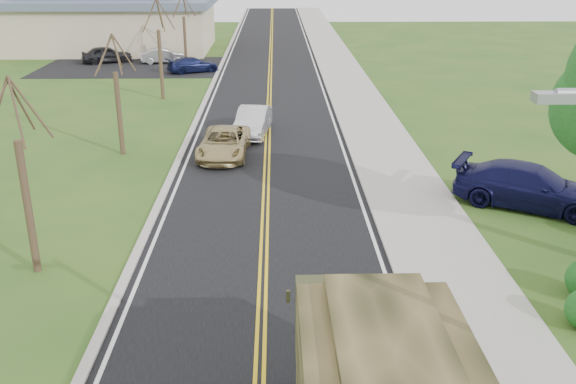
{
  "coord_description": "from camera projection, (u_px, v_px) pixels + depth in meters",
  "views": [
    {
      "loc": [
        0.42,
        -7.84,
        9.4
      ],
      "look_at": [
        0.81,
        11.97,
        1.8
      ],
      "focal_mm": 40.0,
      "sensor_mm": 36.0,
      "label": 1
    }
  ],
  "objects": [
    {
      "name": "commercial_building",
      "position": [
        105.0,
        21.0,
        61.67
      ],
      "size": [
        25.5,
        21.5,
        5.65
      ],
      "color": "tan",
      "rests_on": "ground"
    },
    {
      "name": "road",
      "position": [
        270.0,
        81.0,
        48.02
      ],
      "size": [
        8.0,
        120.0,
        0.01
      ],
      "primitive_type": "cube",
      "color": "black",
      "rests_on": "ground"
    },
    {
      "name": "suv_champagne",
      "position": [
        224.0,
        143.0,
        30.49
      ],
      "size": [
        2.5,
        4.92,
        1.33
      ],
      "primitive_type": "imported",
      "rotation": [
        0.0,
        0.0,
        -0.06
      ],
      "color": "tan",
      "rests_on": "ground"
    },
    {
      "name": "bare_tree_a",
      "position": [
        25.0,
        192.0,
        18.95
      ],
      "size": [
        1.93,
        2.26,
        6.08
      ],
      "color": "#38281C",
      "rests_on": "ground"
    },
    {
      "name": "lot_car_navy",
      "position": [
        193.0,
        65.0,
        51.02
      ],
      "size": [
        4.41,
        3.22,
        1.19
      ],
      "primitive_type": "imported",
      "rotation": [
        0.0,
        0.0,
        2.0
      ],
      "color": "#10153A",
      "rests_on": "ground"
    },
    {
      "name": "pickup_navy",
      "position": [
        530.0,
        187.0,
        24.48
      ],
      "size": [
        6.1,
        4.81,
        1.65
      ],
      "primitive_type": "imported",
      "rotation": [
        0.0,
        0.0,
        1.06
      ],
      "color": "#0E0E34",
      "rests_on": "ground"
    },
    {
      "name": "curb_left",
      "position": [
        214.0,
        80.0,
        47.93
      ],
      "size": [
        0.3,
        120.0,
        0.1
      ],
      "primitive_type": "cube",
      "color": "#9E998E",
      "rests_on": "ground"
    },
    {
      "name": "bare_tree_c",
      "position": [
        160.0,
        56.0,
        41.3
      ],
      "size": [
        2.04,
        2.39,
        6.42
      ],
      "color": "#38281C",
      "rests_on": "ground"
    },
    {
      "name": "curb_right",
      "position": [
        325.0,
        80.0,
        48.07
      ],
      "size": [
        0.3,
        120.0,
        0.12
      ],
      "primitive_type": "cube",
      "color": "#9E998E",
      "rests_on": "ground"
    },
    {
      "name": "bare_tree_b",
      "position": [
        118.0,
        104.0,
        30.2
      ],
      "size": [
        1.83,
        2.14,
        5.73
      ],
      "color": "#38281C",
      "rests_on": "ground"
    },
    {
      "name": "bare_tree_d",
      "position": [
        185.0,
        36.0,
        52.58
      ],
      "size": [
        1.88,
        2.2,
        5.91
      ],
      "color": "#38281C",
      "rests_on": "ground"
    },
    {
      "name": "lot_car_silver",
      "position": [
        164.0,
        56.0,
        55.02
      ],
      "size": [
        4.04,
        2.03,
        1.27
      ],
      "primitive_type": "imported",
      "rotation": [
        0.0,
        0.0,
        1.76
      ],
      "color": "#A8A9AD",
      "rests_on": "ground"
    },
    {
      "name": "sidewalk_right",
      "position": [
        348.0,
        80.0,
        48.11
      ],
      "size": [
        3.2,
        120.0,
        0.1
      ],
      "primitive_type": "cube",
      "color": "#9E998E",
      "rests_on": "ground"
    },
    {
      "name": "lot_car_dark",
      "position": [
        107.0,
        54.0,
        55.11
      ],
      "size": [
        4.53,
        3.09,
        1.43
      ],
      "primitive_type": "imported",
      "rotation": [
        0.0,
        0.0,
        1.94
      ],
      "color": "black",
      "rests_on": "ground"
    },
    {
      "name": "sedan_silver",
      "position": [
        253.0,
        122.0,
        33.94
      ],
      "size": [
        2.06,
        4.55,
        1.45
      ],
      "primitive_type": "imported",
      "rotation": [
        0.0,
        0.0,
        -0.12
      ],
      "color": "silver",
      "rests_on": "ground"
    }
  ]
}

